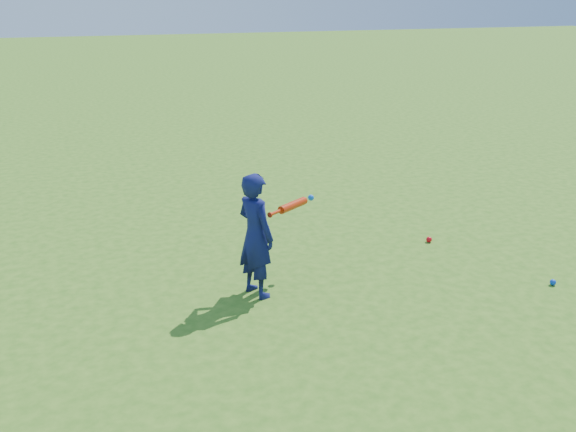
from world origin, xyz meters
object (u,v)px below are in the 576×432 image
object	(u,v)px
ground_ball_blue	(553,282)
ground_ball_red	(429,240)
bat_swing	(295,205)
child	(256,235)

from	to	relation	value
ground_ball_blue	ground_ball_red	bearing A→B (deg)	111.03
ground_ball_red	bat_swing	size ratio (longest dim) A/B	0.11
child	ground_ball_blue	xyz separation A→B (m)	(2.82, -0.80, -0.57)
ground_ball_red	ground_ball_blue	distance (m)	1.52
child	ground_ball_blue	distance (m)	2.99
bat_swing	child	bearing A→B (deg)	175.36
ground_ball_blue	bat_swing	world-z (taller)	bat_swing
child	bat_swing	size ratio (longest dim) A/B	1.98
child	ground_ball_blue	size ratio (longest dim) A/B	19.49
child	ground_ball_red	bearing A→B (deg)	-96.40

